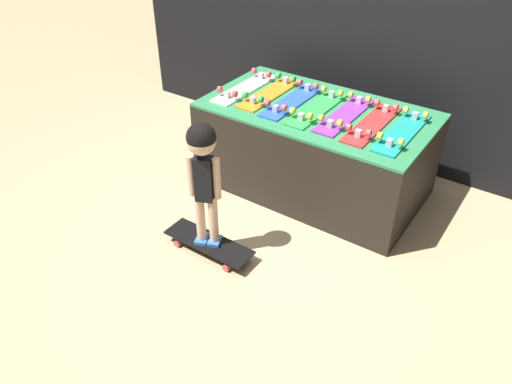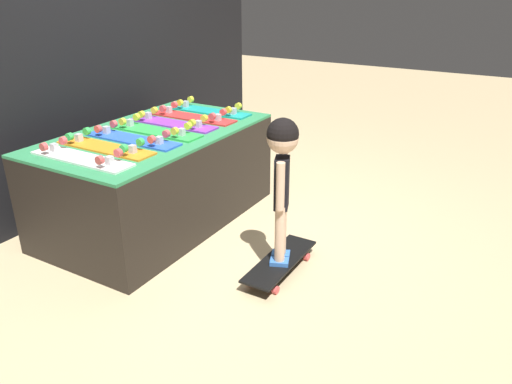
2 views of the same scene
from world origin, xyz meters
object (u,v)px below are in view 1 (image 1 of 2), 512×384
(skateboard_orange_on_rack, at_px, (270,92))
(skateboard_on_floor, at_px, (209,243))
(skateboard_teal_on_rack, at_px, (403,131))
(skateboard_blue_on_rack, at_px, (292,100))
(skateboard_red_on_rack, at_px, (372,123))
(skateboard_purple_on_rack, at_px, (345,114))
(child, at_px, (203,163))
(skateboard_green_on_rack, at_px, (317,108))
(skateboard_white_on_rack, at_px, (245,87))

(skateboard_orange_on_rack, relative_size, skateboard_on_floor, 1.09)
(skateboard_teal_on_rack, xyz_separation_m, skateboard_on_floor, (-0.88, -1.15, -0.66))
(skateboard_blue_on_rack, xyz_separation_m, skateboard_teal_on_rack, (0.91, -0.00, 0.00))
(skateboard_blue_on_rack, distance_m, skateboard_red_on_rack, 0.69)
(skateboard_blue_on_rack, bearing_deg, skateboard_purple_on_rack, 1.64)
(child, bearing_deg, skateboard_green_on_rack, 58.11)
(skateboard_teal_on_rack, bearing_deg, skateboard_purple_on_rack, 177.99)
(skateboard_red_on_rack, distance_m, skateboard_on_floor, 1.47)
(skateboard_blue_on_rack, distance_m, skateboard_green_on_rack, 0.23)
(skateboard_green_on_rack, height_order, skateboard_teal_on_rack, same)
(skateboard_white_on_rack, bearing_deg, skateboard_purple_on_rack, 1.21)
(skateboard_blue_on_rack, distance_m, skateboard_purple_on_rack, 0.46)
(skateboard_orange_on_rack, bearing_deg, skateboard_on_floor, -77.49)
(skateboard_purple_on_rack, bearing_deg, skateboard_blue_on_rack, -178.36)
(skateboard_orange_on_rack, xyz_separation_m, skateboard_on_floor, (0.26, -1.18, -0.66))
(skateboard_white_on_rack, bearing_deg, child, -66.84)
(skateboard_orange_on_rack, relative_size, skateboard_teal_on_rack, 1.00)
(skateboard_red_on_rack, relative_size, child, 0.79)
(skateboard_teal_on_rack, height_order, child, child)
(skateboard_white_on_rack, xyz_separation_m, skateboard_green_on_rack, (0.69, -0.00, 0.00))
(skateboard_blue_on_rack, xyz_separation_m, skateboard_purple_on_rack, (0.46, 0.01, 0.00))
(skateboard_on_floor, bearing_deg, child, 0.00)
(skateboard_red_on_rack, xyz_separation_m, skateboard_teal_on_rack, (0.23, 0.00, 0.00))
(child, bearing_deg, skateboard_orange_on_rack, 80.37)
(skateboard_white_on_rack, distance_m, skateboard_orange_on_rack, 0.23)
(skateboard_white_on_rack, bearing_deg, skateboard_teal_on_rack, 0.14)
(skateboard_purple_on_rack, bearing_deg, child, -110.05)
(skateboard_purple_on_rack, bearing_deg, skateboard_teal_on_rack, -2.01)
(skateboard_teal_on_rack, relative_size, child, 0.79)
(skateboard_orange_on_rack, relative_size, skateboard_purple_on_rack, 1.00)
(skateboard_orange_on_rack, xyz_separation_m, skateboard_green_on_rack, (0.46, -0.03, 0.00))
(skateboard_purple_on_rack, height_order, skateboard_red_on_rack, same)
(skateboard_blue_on_rack, height_order, child, child)
(skateboard_orange_on_rack, bearing_deg, skateboard_red_on_rack, -1.99)
(skateboard_blue_on_rack, xyz_separation_m, skateboard_on_floor, (0.03, -1.15, -0.66))
(skateboard_red_on_rack, bearing_deg, skateboard_orange_on_rack, 178.01)
(skateboard_orange_on_rack, height_order, skateboard_purple_on_rack, same)
(skateboard_blue_on_rack, bearing_deg, skateboard_red_on_rack, -0.53)
(skateboard_green_on_rack, height_order, child, child)
(skateboard_purple_on_rack, xyz_separation_m, child, (-0.42, -1.16, 0.01))
(skateboard_blue_on_rack, bearing_deg, skateboard_orange_on_rack, 173.67)
(skateboard_white_on_rack, height_order, skateboard_purple_on_rack, same)
(skateboard_teal_on_rack, bearing_deg, skateboard_white_on_rack, -179.86)
(skateboard_red_on_rack, bearing_deg, skateboard_teal_on_rack, 0.86)
(skateboard_teal_on_rack, bearing_deg, skateboard_on_floor, -127.54)
(skateboard_purple_on_rack, height_order, skateboard_teal_on_rack, same)
(skateboard_white_on_rack, bearing_deg, skateboard_blue_on_rack, 0.78)
(skateboard_teal_on_rack, height_order, skateboard_on_floor, skateboard_teal_on_rack)
(skateboard_purple_on_rack, distance_m, child, 1.24)
(skateboard_orange_on_rack, bearing_deg, skateboard_teal_on_rack, -1.42)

